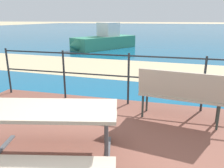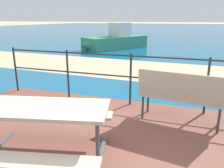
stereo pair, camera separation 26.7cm
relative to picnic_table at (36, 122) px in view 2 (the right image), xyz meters
The scene contains 6 objects.
sea_water 39.99m from the picnic_table, 89.19° to the left, with size 90.00×90.00×0.01m, color #145B84.
beach_strip 6.06m from the picnic_table, 84.60° to the left, with size 54.00×3.38×0.01m, color tan.
picnic_table is the anchor object (origin of this frame).
park_bench 2.36m from the picnic_table, 47.68° to the left, with size 1.47×0.62×0.93m.
railing_fence 2.43m from the picnic_table, 76.47° to the left, with size 5.94×0.04×1.10m.
boat_far 11.80m from the picnic_table, 103.46° to the left, with size 3.43×4.62×1.57m.
Camera 2 is at (1.09, -1.99, 1.83)m, focal length 35.84 mm.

